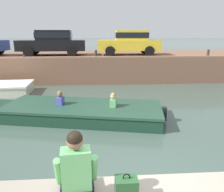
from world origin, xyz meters
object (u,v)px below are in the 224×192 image
at_px(car_centre_yellow, 129,42).
at_px(bottle_drink, 74,191).
at_px(car_left_inner_black, 53,42).
at_px(mooring_bollard_mid, 96,53).
at_px(mooring_bollard_east, 208,53).
at_px(person_seated_left, 76,173).
at_px(motorboat_passing, 76,111).
at_px(backpack_on_ledge, 126,190).

relative_size(car_centre_yellow, bottle_drink, 19.45).
relative_size(car_left_inner_black, mooring_bollard_mid, 9.46).
height_order(car_left_inner_black, mooring_bollard_east, car_left_inner_black).
relative_size(mooring_bollard_east, person_seated_left, 0.46).
bearing_deg(mooring_bollard_mid, car_left_inner_black, 147.88).
bearing_deg(car_centre_yellow, car_left_inner_black, 179.95).
bearing_deg(mooring_bollard_mid, motorboat_passing, -97.27).
bearing_deg(car_centre_yellow, bottle_drink, -101.36).
distance_m(car_centre_yellow, bottle_drink, 12.32).
xyz_separation_m(mooring_bollard_east, bottle_drink, (-6.87, -10.30, -0.92)).
xyz_separation_m(motorboat_passing, mooring_bollard_mid, (0.69, 5.43, 1.55)).
bearing_deg(mooring_bollard_mid, person_seated_left, -91.07).
distance_m(car_left_inner_black, bottle_drink, 12.33).
bearing_deg(car_left_inner_black, car_centre_yellow, -0.05).
distance_m(mooring_bollard_east, backpack_on_ledge, 12.14).
xyz_separation_m(car_centre_yellow, bottle_drink, (-2.41, -11.99, -1.53)).
bearing_deg(motorboat_passing, backpack_on_ledge, -77.27).
bearing_deg(bottle_drink, backpack_on_ledge, -8.86).
xyz_separation_m(motorboat_passing, backpack_on_ledge, (1.12, -4.97, 0.70)).
height_order(car_centre_yellow, mooring_bollard_east, car_centre_yellow).
bearing_deg(motorboat_passing, bottle_drink, -84.67).
height_order(motorboat_passing, bottle_drink, bottle_drink).
relative_size(car_left_inner_black, person_seated_left, 4.36).
distance_m(motorboat_passing, car_left_inner_black, 7.71).
relative_size(mooring_bollard_mid, bottle_drink, 2.18).
xyz_separation_m(car_centre_yellow, mooring_bollard_east, (4.46, -1.69, -0.61)).
bearing_deg(person_seated_left, backpack_on_ledge, -9.02).
bearing_deg(backpack_on_ledge, bottle_drink, 171.14).
height_order(motorboat_passing, mooring_bollard_mid, mooring_bollard_mid).
relative_size(motorboat_passing, mooring_bollard_mid, 14.84).
height_order(mooring_bollard_east, person_seated_left, mooring_bollard_east).
bearing_deg(car_left_inner_black, person_seated_left, -78.19).
bearing_deg(person_seated_left, bottle_drink, 173.29).
height_order(car_left_inner_black, person_seated_left, car_left_inner_black).
height_order(mooring_bollard_mid, mooring_bollard_east, same).
relative_size(car_left_inner_black, mooring_bollard_east, 9.46).
bearing_deg(bottle_drink, person_seated_left, -6.71).
bearing_deg(mooring_bollard_east, motorboat_passing, -143.42).
height_order(car_centre_yellow, person_seated_left, car_centre_yellow).
xyz_separation_m(motorboat_passing, bottle_drink, (0.45, -4.86, 0.63)).
bearing_deg(bottle_drink, car_centre_yellow, 78.64).
bearing_deg(mooring_bollard_east, bottle_drink, -123.70).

